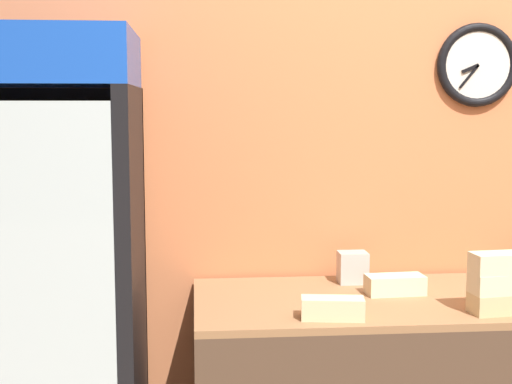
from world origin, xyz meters
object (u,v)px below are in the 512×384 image
beverage_cooler (36,275)px  sandwich_stack_bottom (503,303)px  sandwich_stack_middle (504,283)px  napkin_dispenser (353,267)px  sandwich_stack_top (505,263)px  sandwich_flat_left (333,308)px  sandwich_flat_right (395,285)px

beverage_cooler → sandwich_stack_bottom: beverage_cooler is taller
sandwich_stack_middle → napkin_dispenser: sandwich_stack_middle is taller
sandwich_stack_top → sandwich_flat_left: size_ratio=1.08×
sandwich_stack_middle → sandwich_flat_left: (-0.57, -0.02, -0.07)m
beverage_cooler → napkin_dispenser: (1.16, 0.16, -0.03)m
sandwich_stack_top → sandwich_flat_left: bearing=-178.1°
beverage_cooler → sandwich_stack_top: (1.56, -0.28, 0.07)m
sandwich_stack_middle → sandwich_flat_right: 0.39m
sandwich_flat_right → napkin_dispenser: 0.21m
sandwich_stack_top → sandwich_flat_right: (-0.29, 0.26, -0.13)m
sandwich_flat_left → beverage_cooler: bearing=163.2°
sandwich_flat_left → sandwich_stack_top: bearing=1.9°
beverage_cooler → napkin_dispenser: 1.17m
sandwich_stack_bottom → napkin_dispenser: size_ratio=1.91×
beverage_cooler → sandwich_stack_middle: beverage_cooler is taller
sandwich_stack_bottom → sandwich_stack_middle: 0.07m
sandwich_stack_middle → sandwich_flat_right: (-0.29, 0.26, -0.07)m
sandwich_flat_right → sandwich_stack_top: bearing=-41.8°
sandwich_stack_top → sandwich_flat_right: sandwich_stack_top is taller
sandwich_flat_left → sandwich_stack_middle: bearing=1.9°
beverage_cooler → sandwich_flat_right: 1.27m
sandwich_stack_top → sandwich_stack_bottom: bearing=0.0°
sandwich_stack_bottom → sandwich_flat_left: sandwich_flat_left is taller
sandwich_stack_bottom → sandwich_stack_top: size_ratio=1.01×
sandwich_flat_left → sandwich_stack_bottom: bearing=1.9°
sandwich_stack_middle → sandwich_stack_top: size_ratio=1.01×
beverage_cooler → sandwich_stack_bottom: bearing=-10.1°
sandwich_stack_middle → sandwich_flat_left: size_ratio=1.09×
beverage_cooler → napkin_dispenser: beverage_cooler is taller
sandwich_stack_bottom → sandwich_stack_top: (0.00, 0.00, 0.13)m
sandwich_stack_top → sandwich_flat_left: 0.59m
sandwich_stack_middle → sandwich_flat_left: 0.58m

